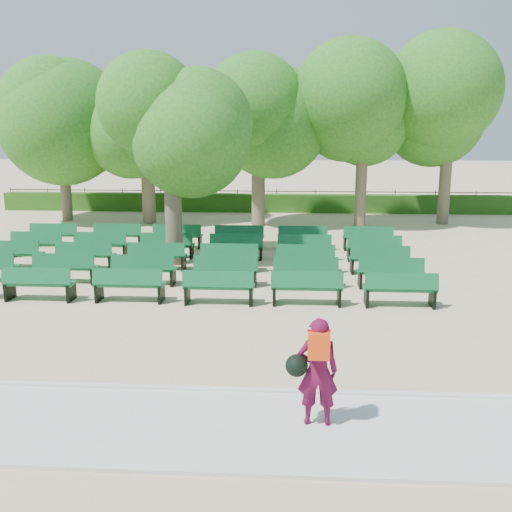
{
  "coord_description": "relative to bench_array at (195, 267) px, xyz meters",
  "views": [
    {
      "loc": [
        1.73,
        -14.71,
        4.22
      ],
      "look_at": [
        0.9,
        -1.0,
        1.1
      ],
      "focal_mm": 40.0,
      "sensor_mm": 36.0,
      "label": 1
    }
  ],
  "objects": [
    {
      "name": "ground",
      "position": [
        1.13,
        -1.79,
        -0.09
      ],
      "size": [
        120.0,
        120.0,
        0.0
      ],
      "primitive_type": "plane",
      "color": "tan"
    },
    {
      "name": "paving",
      "position": [
        1.13,
        -9.19,
        -0.06
      ],
      "size": [
        30.0,
        2.2,
        0.06
      ],
      "primitive_type": "cube",
      "color": "silver",
      "rests_on": "ground"
    },
    {
      "name": "curb",
      "position": [
        1.13,
        -8.04,
        -0.04
      ],
      "size": [
        30.0,
        0.12,
        0.1
      ],
      "primitive_type": "cube",
      "color": "silver",
      "rests_on": "ground"
    },
    {
      "name": "hedge",
      "position": [
        1.13,
        12.21,
        0.36
      ],
      "size": [
        26.0,
        0.7,
        0.9
      ],
      "primitive_type": "cube",
      "color": "#265616",
      "rests_on": "ground"
    },
    {
      "name": "fence",
      "position": [
        1.13,
        12.61,
        -0.09
      ],
      "size": [
        26.0,
        0.1,
        1.02
      ],
      "primitive_type": null,
      "color": "black",
      "rests_on": "ground"
    },
    {
      "name": "tree_line",
      "position": [
        1.13,
        8.21,
        -0.09
      ],
      "size": [
        21.8,
        6.8,
        7.04
      ],
      "primitive_type": null,
      "color": "#2E741F",
      "rests_on": "ground"
    },
    {
      "name": "bench_array",
      "position": [
        0.0,
        0.0,
        0.0
      ],
      "size": [
        1.75,
        0.64,
        1.09
      ],
      "rotation": [
        0.0,
        0.0,
        0.06
      ],
      "color": "#105C31",
      "rests_on": "ground"
    },
    {
      "name": "tree_among",
      "position": [
        -0.76,
        0.8,
        4.03
      ],
      "size": [
        4.19,
        4.19,
        6.04
      ],
      "color": "brown",
      "rests_on": "ground"
    },
    {
      "name": "person",
      "position": [
        3.25,
        -9.01,
        0.79
      ],
      "size": [
        0.75,
        0.45,
        1.59
      ],
      "rotation": [
        0.0,
        0.0,
        3.16
      ],
      "color": "#4F0B28",
      "rests_on": "ground"
    }
  ]
}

